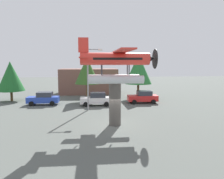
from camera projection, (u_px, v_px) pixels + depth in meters
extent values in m
plane|color=#515651|center=(115.00, 125.00, 20.71)|extent=(140.00, 140.00, 0.00)
cylinder|color=#4C4742|center=(115.00, 104.00, 20.48)|extent=(1.10, 1.10, 3.93)
cylinder|color=silver|center=(116.00, 80.00, 19.21)|extent=(4.80, 0.70, 0.70)
cylinder|color=#333338|center=(129.00, 70.00, 19.72)|extent=(0.10, 0.10, 0.90)
cylinder|color=#333338|center=(102.00, 70.00, 19.50)|extent=(0.10, 0.10, 0.90)
cylinder|color=silver|center=(114.00, 78.00, 21.19)|extent=(4.80, 0.70, 0.70)
cylinder|color=#333338|center=(127.00, 70.00, 20.71)|extent=(0.10, 0.10, 0.90)
cylinder|color=#333338|center=(101.00, 70.00, 20.49)|extent=(0.10, 0.10, 0.90)
cylinder|color=red|center=(115.00, 59.00, 19.98)|extent=(6.20, 1.11, 1.10)
cube|color=black|center=(117.00, 59.00, 20.00)|extent=(4.34, 1.14, 0.20)
cone|color=#262628|center=(151.00, 59.00, 20.28)|extent=(0.70, 0.88, 0.88)
cylinder|color=black|center=(155.00, 59.00, 20.31)|extent=(0.04, 1.80, 1.80)
cube|color=red|center=(119.00, 52.00, 19.95)|extent=(1.11, 10.40, 0.12)
cube|color=red|center=(84.00, 58.00, 19.72)|extent=(0.70, 2.80, 0.10)
cube|color=red|center=(83.00, 45.00, 19.58)|extent=(0.90, 0.12, 1.30)
cube|color=#2847B7|center=(43.00, 100.00, 30.53)|extent=(4.20, 1.70, 0.80)
cube|color=#2D333D|center=(45.00, 94.00, 30.47)|extent=(2.00, 1.56, 0.64)
cylinder|color=black|center=(35.00, 101.00, 31.35)|extent=(0.64, 0.22, 0.64)
cylinder|color=black|center=(31.00, 104.00, 29.57)|extent=(0.64, 0.22, 0.64)
cylinder|color=black|center=(54.00, 101.00, 31.59)|extent=(0.64, 0.22, 0.64)
cylinder|color=black|center=(52.00, 103.00, 29.81)|extent=(0.64, 0.22, 0.64)
cube|color=white|center=(96.00, 100.00, 30.03)|extent=(4.20, 1.70, 0.80)
cube|color=#2D333D|center=(98.00, 95.00, 29.97)|extent=(2.00, 1.56, 0.64)
cylinder|color=black|center=(86.00, 102.00, 30.85)|extent=(0.64, 0.22, 0.64)
cylinder|color=black|center=(86.00, 104.00, 29.07)|extent=(0.64, 0.22, 0.64)
cylinder|color=black|center=(106.00, 102.00, 31.09)|extent=(0.64, 0.22, 0.64)
cylinder|color=black|center=(106.00, 104.00, 29.31)|extent=(0.64, 0.22, 0.64)
cube|color=red|center=(143.00, 98.00, 31.79)|extent=(4.20, 1.70, 0.80)
cube|color=#2D333D|center=(144.00, 93.00, 31.73)|extent=(2.00, 1.56, 0.64)
cylinder|color=black|center=(132.00, 100.00, 32.61)|extent=(0.64, 0.22, 0.64)
cylinder|color=black|center=(134.00, 102.00, 30.83)|extent=(0.64, 0.22, 0.64)
cylinder|color=black|center=(150.00, 100.00, 32.85)|extent=(0.64, 0.22, 0.64)
cylinder|color=black|center=(153.00, 102.00, 31.07)|extent=(0.64, 0.22, 0.64)
cylinder|color=gray|center=(88.00, 80.00, 26.76)|extent=(0.18, 0.18, 7.40)
cylinder|color=gray|center=(94.00, 49.00, 26.40)|extent=(1.60, 0.12, 0.12)
cube|color=silver|center=(100.00, 50.00, 26.47)|extent=(0.50, 0.28, 0.20)
cube|color=brown|center=(89.00, 81.00, 41.95)|extent=(10.53, 5.83, 4.58)
cylinder|color=brown|center=(12.00, 96.00, 33.54)|extent=(0.36, 0.36, 1.54)
cone|color=#1E6028|center=(11.00, 76.00, 33.18)|extent=(3.95, 3.95, 4.39)
cylinder|color=brown|center=(87.00, 92.00, 33.64)|extent=(0.36, 0.36, 2.58)
cone|color=#335B23|center=(87.00, 70.00, 33.24)|extent=(3.63, 3.63, 4.04)
cylinder|color=brown|center=(138.00, 91.00, 35.52)|extent=(0.36, 0.36, 2.41)
cone|color=#287033|center=(138.00, 69.00, 35.10)|extent=(4.20, 4.20, 4.66)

